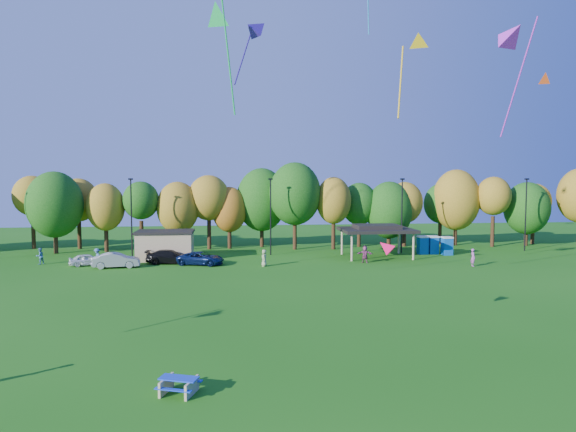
{
  "coord_description": "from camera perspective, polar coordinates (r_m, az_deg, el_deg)",
  "views": [
    {
      "loc": [
        -2.72,
        -20.19,
        8.97
      ],
      "look_at": [
        0.23,
        6.0,
        7.08
      ],
      "focal_mm": 32.0,
      "sensor_mm": 36.0,
      "label": 1
    }
  ],
  "objects": [
    {
      "name": "kite_15",
      "position": [
        33.01,
        14.36,
        18.41
      ],
      "size": [
        2.05,
        3.22,
        5.47
      ],
      "color": "yellow"
    },
    {
      "name": "far_person_0",
      "position": [
        60.28,
        -25.85,
        -4.03
      ],
      "size": [
        1.05,
        1.08,
        1.75
      ],
      "primitive_type": "imported",
      "rotation": [
        0.0,
        0.0,
        4.03
      ],
      "color": "teal",
      "rests_on": "ground"
    },
    {
      "name": "far_person_4",
      "position": [
        56.34,
        19.86,
        -4.36
      ],
      "size": [
        0.47,
        0.69,
        1.84
      ],
      "primitive_type": "imported",
      "rotation": [
        0.0,
        0.0,
        1.52
      ],
      "color": "#A74FA4",
      "rests_on": "ground"
    },
    {
      "name": "kite_4",
      "position": [
        34.85,
        -7.81,
        21.41
      ],
      "size": [
        2.21,
        4.48,
        7.53
      ],
      "color": "#19C252"
    },
    {
      "name": "far_person_3",
      "position": [
        53.13,
        -2.67,
        -4.68
      ],
      "size": [
        0.67,
        0.92,
        1.73
      ],
      "primitive_type": "imported",
      "rotation": [
        0.0,
        0.0,
        4.56
      ],
      "color": "#96A26F",
      "rests_on": "ground"
    },
    {
      "name": "kite_3",
      "position": [
        30.75,
        10.75,
        -3.39
      ],
      "size": [
        1.47,
        1.36,
        1.2
      ],
      "color": "#F90D54"
    },
    {
      "name": "kite_1",
      "position": [
        36.29,
        -3.29,
        20.06
      ],
      "size": [
        2.8,
        2.04,
        4.59
      ],
      "color": "navy"
    },
    {
      "name": "car_c",
      "position": [
        54.78,
        -9.67,
        -4.67
      ],
      "size": [
        5.34,
        3.62,
        1.36
      ],
      "primitive_type": "imported",
      "rotation": [
        0.0,
        0.0,
        1.27
      ],
      "color": "#0C1C4A",
      "rests_on": "ground"
    },
    {
      "name": "tree_line",
      "position": [
        65.8,
        -4.95,
        1.42
      ],
      "size": [
        93.57,
        10.55,
        11.15
      ],
      "color": "black",
      "rests_on": "ground"
    },
    {
      "name": "car_a",
      "position": [
        57.46,
        -21.39,
        -4.54
      ],
      "size": [
        3.93,
        2.57,
        1.24
      ],
      "primitive_type": "imported",
      "rotation": [
        0.0,
        0.0,
        1.9
      ],
      "color": "white",
      "rests_on": "ground"
    },
    {
      "name": "porta_potties",
      "position": [
        63.94,
        15.93,
        -3.13
      ],
      "size": [
        3.75,
        2.18,
        2.18
      ],
      "color": "#0C4EA5",
      "rests_on": "ground"
    },
    {
      "name": "kite_2",
      "position": [
        52.66,
        26.62,
        13.62
      ],
      "size": [
        1.56,
        1.81,
        1.51
      ],
      "color": "#C74117"
    },
    {
      "name": "kite_0",
      "position": [
        42.04,
        23.65,
        17.95
      ],
      "size": [
        2.67,
        5.17,
        8.69
      ],
      "color": "#C127D2"
    },
    {
      "name": "utility_building",
      "position": [
        59.1,
        -13.48,
        -3.14
      ],
      "size": [
        6.3,
        4.3,
        3.25
      ],
      "color": "tan",
      "rests_on": "ground"
    },
    {
      "name": "pavilion",
      "position": [
        59.86,
        9.82,
        -1.47
      ],
      "size": [
        8.2,
        6.2,
        3.77
      ],
      "color": "tan",
      "rests_on": "ground"
    },
    {
      "name": "car_b",
      "position": [
        55.07,
        -18.54,
        -4.68
      ],
      "size": [
        4.82,
        2.19,
        1.53
      ],
      "primitive_type": "imported",
      "rotation": [
        0.0,
        0.0,
        1.7
      ],
      "color": "#97989C",
      "rests_on": "ground"
    },
    {
      "name": "car_d",
      "position": [
        56.21,
        -12.98,
        -4.44
      ],
      "size": [
        5.21,
        2.54,
        1.46
      ],
      "primitive_type": "imported",
      "rotation": [
        0.0,
        0.0,
        1.47
      ],
      "color": "black",
      "rests_on": "ground"
    },
    {
      "name": "ground",
      "position": [
        22.26,
        1.2,
        -19.67
      ],
      "size": [
        160.0,
        160.0,
        0.0
      ],
      "primitive_type": "plane",
      "color": "#19600F",
      "rests_on": "ground"
    },
    {
      "name": "picnic_table",
      "position": [
        23.05,
        -12.03,
        -17.82
      ],
      "size": [
        1.95,
        1.79,
        0.69
      ],
      "rotation": [
        0.0,
        0.0,
        -0.34
      ],
      "color": "tan",
      "rests_on": "ground"
    },
    {
      "name": "far_person_2",
      "position": [
        55.94,
        8.54,
        -4.22
      ],
      "size": [
        1.8,
        0.97,
        1.85
      ],
      "primitive_type": "imported",
      "rotation": [
        0.0,
        0.0,
        6.02
      ],
      "color": "#873867",
      "rests_on": "ground"
    },
    {
      "name": "far_person_1",
      "position": [
        57.26,
        -20.45,
        -4.27
      ],
      "size": [
        1.21,
        1.33,
        1.79
      ],
      "primitive_type": "imported",
      "rotation": [
        0.0,
        0.0,
        5.34
      ],
      "color": "#416691",
      "rests_on": "ground"
    },
    {
      "name": "lamp_posts",
      "position": [
        60.51,
        -1.95,
        0.24
      ],
      "size": [
        64.5,
        0.25,
        9.09
      ],
      "color": "black",
      "rests_on": "ground"
    }
  ]
}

